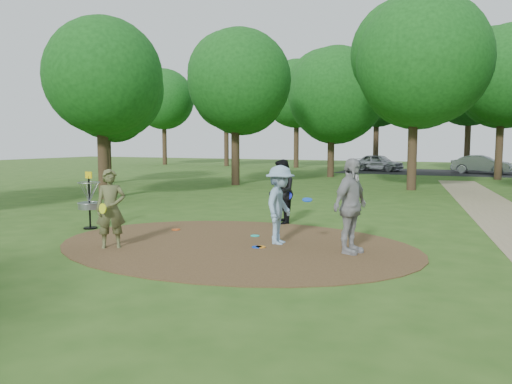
% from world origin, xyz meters
% --- Properties ---
extents(ground, '(100.00, 100.00, 0.00)m').
position_xyz_m(ground, '(0.00, 0.00, 0.00)').
color(ground, '#2D5119').
rests_on(ground, ground).
extents(dirt_clearing, '(8.40, 8.40, 0.02)m').
position_xyz_m(dirt_clearing, '(0.00, 0.00, 0.01)').
color(dirt_clearing, '#47301C').
rests_on(dirt_clearing, ground).
extents(parking_lot, '(14.00, 8.00, 0.01)m').
position_xyz_m(parking_lot, '(2.00, 30.00, 0.00)').
color(parking_lot, black).
rests_on(parking_lot, ground).
extents(player_observer_with_disc, '(0.76, 0.72, 1.75)m').
position_xyz_m(player_observer_with_disc, '(-2.30, -1.42, 0.87)').
color(player_observer_with_disc, brown).
rests_on(player_observer_with_disc, ground).
extents(player_throwing_with_disc, '(1.17, 1.22, 1.81)m').
position_xyz_m(player_throwing_with_disc, '(0.91, 0.51, 0.91)').
color(player_throwing_with_disc, '#83A5C3').
rests_on(player_throwing_with_disc, ground).
extents(player_walking_with_disc, '(1.04, 1.12, 1.84)m').
position_xyz_m(player_walking_with_disc, '(-0.11, 3.19, 0.92)').
color(player_walking_with_disc, black).
rests_on(player_walking_with_disc, ground).
extents(player_waiting_with_disc, '(0.80, 1.26, 2.00)m').
position_xyz_m(player_waiting_with_disc, '(2.60, 0.21, 1.00)').
color(player_waiting_with_disc, '#99999C').
rests_on(player_waiting_with_disc, ground).
extents(disc_ground_cyan, '(0.22, 0.22, 0.02)m').
position_xyz_m(disc_ground_cyan, '(0.03, 1.07, 0.03)').
color(disc_ground_cyan, '#18C5B5').
rests_on(disc_ground_cyan, dirt_clearing).
extents(disc_ground_blue, '(0.22, 0.22, 0.02)m').
position_xyz_m(disc_ground_blue, '(0.61, -0.11, 0.03)').
color(disc_ground_blue, '#0B39C7').
rests_on(disc_ground_blue, dirt_clearing).
extents(disc_ground_red, '(0.22, 0.22, 0.02)m').
position_xyz_m(disc_ground_red, '(-2.23, 1.00, 0.03)').
color(disc_ground_red, '#D74A15').
rests_on(disc_ground_red, dirt_clearing).
extents(car_left, '(4.20, 2.70, 1.33)m').
position_xyz_m(car_left, '(-2.38, 30.03, 0.66)').
color(car_left, '#B0B0B8').
rests_on(car_left, ground).
extents(car_right, '(4.24, 2.15, 1.33)m').
position_xyz_m(car_right, '(5.08, 29.65, 0.67)').
color(car_right, '#929598').
rests_on(car_right, ground).
extents(disc_ground_orange, '(0.22, 0.22, 0.02)m').
position_xyz_m(disc_ground_orange, '(0.68, -0.06, 0.03)').
color(disc_ground_orange, orange).
rests_on(disc_ground_orange, dirt_clearing).
extents(disc_golf_basket, '(0.63, 0.63, 1.54)m').
position_xyz_m(disc_golf_basket, '(-4.50, 0.30, 0.87)').
color(disc_golf_basket, black).
rests_on(disc_golf_basket, ground).
extents(tree_ring, '(37.01, 45.54, 9.07)m').
position_xyz_m(tree_ring, '(2.16, 9.99, 5.22)').
color(tree_ring, '#332316').
rests_on(tree_ring, ground).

